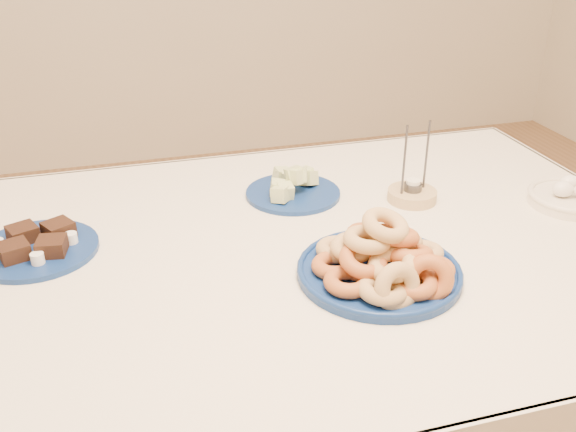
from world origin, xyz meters
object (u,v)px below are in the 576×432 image
object	(u,v)px
melon_plate	(292,188)
brownie_plate	(37,246)
dining_table	(282,291)
donut_platter	(382,262)
candle_holder	(412,193)
egg_bowl	(570,197)

from	to	relation	value
melon_plate	brownie_plate	size ratio (longest dim) A/B	1.07
dining_table	brownie_plate	world-z (taller)	brownie_plate
donut_platter	dining_table	bearing A→B (deg)	133.12
donut_platter	brownie_plate	bearing A→B (deg)	155.87
donut_platter	melon_plate	xyz separation A→B (m)	(-0.06, 0.41, -0.02)
melon_plate	candle_holder	xyz separation A→B (m)	(0.27, -0.11, -0.00)
brownie_plate	egg_bowl	distance (m)	1.21
dining_table	candle_holder	size ratio (longest dim) A/B	8.71
donut_platter	melon_plate	bearing A→B (deg)	97.94
brownie_plate	donut_platter	bearing A→B (deg)	-24.13
egg_bowl	donut_platter	bearing A→B (deg)	-162.51
dining_table	candle_holder	bearing A→B (deg)	20.52
donut_platter	candle_holder	size ratio (longest dim) A/B	1.65
candle_holder	brownie_plate	bearing A→B (deg)	-179.16
brownie_plate	melon_plate	bearing A→B (deg)	11.85
donut_platter	melon_plate	size ratio (longest dim) A/B	1.07
donut_platter	egg_bowl	bearing A→B (deg)	17.49
melon_plate	candle_holder	world-z (taller)	candle_holder
brownie_plate	candle_holder	bearing A→B (deg)	0.84
dining_table	candle_holder	xyz separation A→B (m)	(0.36, 0.14, 0.12)
candle_holder	egg_bowl	size ratio (longest dim) A/B	0.82
dining_table	donut_platter	world-z (taller)	donut_platter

